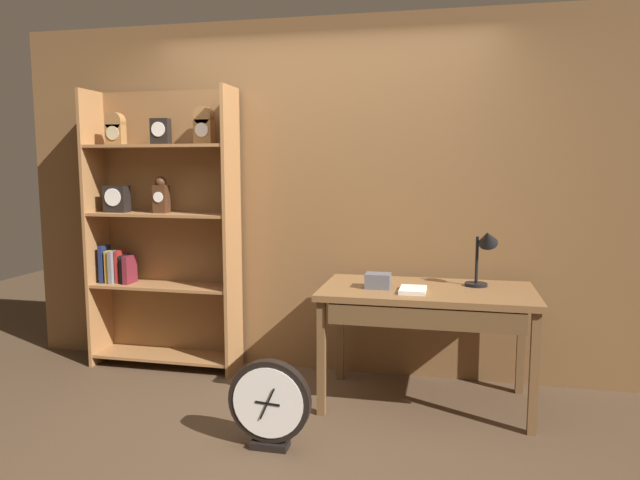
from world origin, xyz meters
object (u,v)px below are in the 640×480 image
desk_lamp (485,249)px  open_repair_manual (413,290)px  workbench (427,302)px  round_clock_large (270,404)px  bookshelf (161,228)px  toolbox_small (378,281)px

desk_lamp → open_repair_manual: (-0.43, -0.24, -0.24)m
workbench → round_clock_large: bearing=-135.8°
bookshelf → open_repair_manual: bearing=-13.5°
toolbox_small → open_repair_manual: (0.23, -0.07, -0.03)m
toolbox_small → open_repair_manual: bearing=-17.6°
bookshelf → desk_lamp: bearing=-5.4°
bookshelf → workbench: bearing=-10.1°
toolbox_small → open_repair_manual: size_ratio=0.72×
desk_lamp → toolbox_small: size_ratio=2.53×
desk_lamp → round_clock_large: 1.65m
workbench → open_repair_manual: bearing=-128.2°
bookshelf → workbench: bookshelf is taller
desk_lamp → round_clock_large: bearing=-141.6°
workbench → desk_lamp: size_ratio=3.35×
toolbox_small → round_clock_large: bearing=-123.5°
toolbox_small → round_clock_large: toolbox_small is taller
toolbox_small → open_repair_manual: 0.24m
workbench → toolbox_small: size_ratio=8.48×
workbench → round_clock_large: workbench is taller
round_clock_large → desk_lamp: bearing=38.4°
open_repair_manual → round_clock_large: open_repair_manual is taller
workbench → round_clock_large: 1.20m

